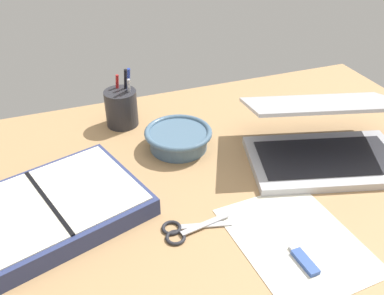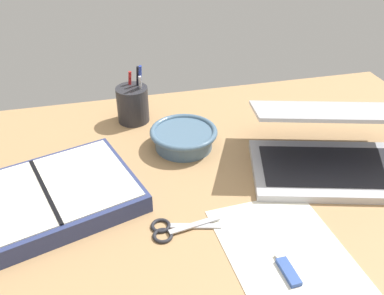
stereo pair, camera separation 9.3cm
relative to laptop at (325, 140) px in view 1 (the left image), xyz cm
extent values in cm
cube|color=tan|center=(-29.46, -3.84, -5.82)|extent=(140.00, 100.00, 2.00)
cube|color=#B7B7BC|center=(-0.68, -2.48, -3.92)|extent=(39.76, 29.82, 1.80)
cube|color=#232328|center=(-0.68, -2.48, -2.90)|extent=(34.09, 22.97, 0.24)
cube|color=#B7B7BC|center=(1.28, 4.66, 7.08)|extent=(39.56, 29.10, 7.15)
cube|color=navy|center=(1.16, 4.22, 6.94)|extent=(36.26, 26.26, 6.05)
cylinder|color=slate|center=(-30.63, 16.08, -2.68)|extent=(14.06, 14.06, 4.30)
torus|color=slate|center=(-30.63, 16.08, -0.53)|extent=(16.54, 16.54, 1.32)
cylinder|color=#28282D|center=(-41.00, 32.04, 0.02)|extent=(8.42, 8.42, 9.68)
cylinder|color=black|center=(-39.21, 33.51, 3.19)|extent=(1.64, 1.82, 14.08)
cylinder|color=#233899|center=(-38.71, 32.35, 3.86)|extent=(1.28, 4.40, 15.15)
cylinder|color=#B21E1E|center=(-41.36, 34.33, 2.30)|extent=(1.89, 0.97, 12.29)
cylinder|color=#B7B7BC|center=(-38.69, 31.89, 2.51)|extent=(1.00, 3.95, 12.47)
cube|color=navy|center=(-62.43, 1.10, -2.89)|extent=(41.14, 34.48, 3.88)
cube|color=silver|center=(-70.56, -1.43, -0.80)|extent=(22.44, 26.80, 0.30)
cube|color=silver|center=(-54.30, 3.63, -0.80)|extent=(22.44, 26.80, 0.30)
cube|color=black|center=(-62.43, 1.10, -0.65)|extent=(7.60, 22.18, 0.30)
cube|color=#B7B7BC|center=(-34.84, -11.96, -4.22)|extent=(10.47, 2.99, 0.30)
cube|color=#B7B7BC|center=(-34.84, -11.96, -4.52)|extent=(10.40, 3.68, 0.30)
torus|color=#232328|center=(-41.23, -13.09, -4.52)|extent=(3.90, 3.90, 0.70)
torus|color=#232328|center=(-41.14, -10.39, -4.52)|extent=(3.90, 3.90, 0.70)
cube|color=silver|center=(-20.33, -21.33, -4.74)|extent=(22.84, 28.64, 0.16)
cube|color=#33519E|center=(-21.98, -26.75, -4.32)|extent=(2.35, 6.11, 1.00)
cube|color=silver|center=(-22.19, -23.15, -4.32)|extent=(1.27, 1.27, 0.60)
camera|label=1|loc=(-58.29, -67.62, 53.54)|focal=40.00mm
camera|label=2|loc=(-49.42, -70.34, 53.54)|focal=40.00mm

